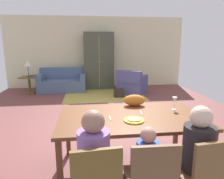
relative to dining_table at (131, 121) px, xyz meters
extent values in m
cube|color=brown|center=(-0.17, 2.31, -0.71)|extent=(6.86, 6.73, 0.02)
cube|color=beige|center=(-0.17, 5.73, 0.65)|extent=(6.86, 0.10, 2.70)
cube|color=brown|center=(0.00, 0.00, 0.04)|extent=(1.84, 1.09, 0.04)
cube|color=brown|center=(-0.86, -0.49, -0.34)|extent=(0.06, 0.06, 0.72)
cube|color=brown|center=(0.86, -0.49, -0.34)|extent=(0.06, 0.06, 0.72)
cube|color=brown|center=(-0.86, 0.49, -0.34)|extent=(0.06, 0.06, 0.72)
cube|color=brown|center=(0.86, 0.49, -0.34)|extent=(0.06, 0.06, 0.72)
cylinder|color=yellow|center=(-0.51, -0.12, 0.07)|extent=(0.25, 0.25, 0.02)
cylinder|color=gold|center=(-0.51, -0.12, 0.09)|extent=(0.17, 0.17, 0.01)
cylinder|color=yellow|center=(0.00, -0.18, 0.07)|extent=(0.25, 0.25, 0.02)
cylinder|color=tan|center=(0.00, -0.18, 0.09)|extent=(0.17, 0.17, 0.01)
cylinder|color=silver|center=(0.66, 0.18, 0.07)|extent=(0.06, 0.06, 0.01)
cylinder|color=silver|center=(0.66, 0.18, 0.11)|extent=(0.01, 0.01, 0.09)
cone|color=silver|center=(0.66, 0.18, 0.20)|extent=(0.07, 0.07, 0.09)
cube|color=silver|center=(-0.28, -0.05, 0.07)|extent=(0.02, 0.15, 0.01)
cube|color=silver|center=(0.17, 0.10, 0.07)|extent=(0.03, 0.17, 0.01)
cube|color=brown|center=(-0.49, -1.01, -0.04)|extent=(0.42, 0.07, 0.42)
cylinder|color=#8A61AB|center=(-0.51, -0.77, -0.02)|extent=(0.30, 0.30, 0.46)
sphere|color=#9A6F5B|center=(-0.51, -0.77, 0.31)|extent=(0.21, 0.21, 0.21)
cube|color=brown|center=(0.00, -0.83, -0.27)|extent=(0.43, 0.43, 0.04)
cube|color=brown|center=(-0.01, -1.02, -0.04)|extent=(0.42, 0.05, 0.42)
cylinder|color=blue|center=(0.00, -0.77, -0.08)|extent=(0.22, 0.22, 0.33)
sphere|color=tan|center=(0.00, -0.77, 0.15)|extent=(0.15, 0.15, 0.15)
cube|color=brown|center=(0.51, -0.83, -0.27)|extent=(0.46, 0.46, 0.04)
cube|color=brown|center=(0.53, -1.01, -0.04)|extent=(0.42, 0.08, 0.42)
cylinder|color=#282326|center=(0.51, -0.77, -0.02)|extent=(0.30, 0.30, 0.46)
sphere|color=beige|center=(0.51, -0.77, 0.31)|extent=(0.21, 0.21, 0.21)
ellipsoid|color=orange|center=(0.15, 0.45, 0.15)|extent=(0.33, 0.18, 0.17)
cube|color=#AB9643|center=(0.01, 4.16, -0.69)|extent=(2.60, 1.80, 0.01)
cube|color=#495E80|center=(-1.45, 4.96, -0.49)|extent=(1.65, 0.84, 0.42)
cube|color=#495E80|center=(-1.45, 5.30, -0.08)|extent=(1.65, 0.20, 0.40)
cube|color=#495E80|center=(-2.18, 4.96, -0.18)|extent=(0.18, 0.84, 0.20)
cube|color=#495E80|center=(-0.71, 4.96, -0.18)|extent=(0.18, 0.84, 0.20)
cube|color=#4A4A7E|center=(1.00, 4.36, -0.49)|extent=(1.17, 1.17, 0.42)
cube|color=#4A4A7E|center=(0.81, 4.07, -0.08)|extent=(0.82, 0.64, 0.40)
cube|color=#4A4A7E|center=(1.28, 4.17, -0.18)|extent=(0.62, 0.80, 0.20)
cube|color=#4A4A7E|center=(0.72, 4.54, -0.18)|extent=(0.62, 0.80, 0.20)
cube|color=#414637|center=(-0.10, 5.34, 0.35)|extent=(1.10, 0.56, 2.10)
cube|color=#BB8D3B|center=(-0.10, 5.05, 0.35)|extent=(0.02, 0.01, 1.89)
sphere|color=#BB8D3B|center=(-0.16, 5.05, 0.35)|extent=(0.04, 0.04, 0.04)
sphere|color=#BB8D3B|center=(-0.04, 5.05, 0.35)|extent=(0.04, 0.04, 0.04)
cube|color=brown|center=(-2.53, 4.76, -0.13)|extent=(0.56, 0.56, 0.03)
cylinder|color=brown|center=(-2.53, 4.76, -0.42)|extent=(0.08, 0.08, 0.55)
cylinder|color=brown|center=(-2.53, 4.76, -0.68)|extent=(0.36, 0.36, 0.03)
cylinder|color=#4C3A3E|center=(-2.53, 4.76, -0.11)|extent=(0.16, 0.16, 0.02)
cylinder|color=#4C3A3E|center=(-2.53, 4.76, 0.07)|extent=(0.02, 0.02, 0.34)
cone|color=beige|center=(-2.53, 4.76, 0.33)|extent=(0.26, 0.26, 0.18)
cube|color=#95392C|center=(-2.34, 4.75, -0.10)|extent=(0.22, 0.16, 0.03)
cube|color=#31558A|center=(-2.38, 4.76, -0.07)|extent=(0.22, 0.16, 0.03)
cube|color=#2C231A|center=(0.45, 3.86, -0.57)|extent=(0.32, 0.16, 0.26)
camera|label=1|loc=(-0.55, -2.48, 0.98)|focal=32.97mm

